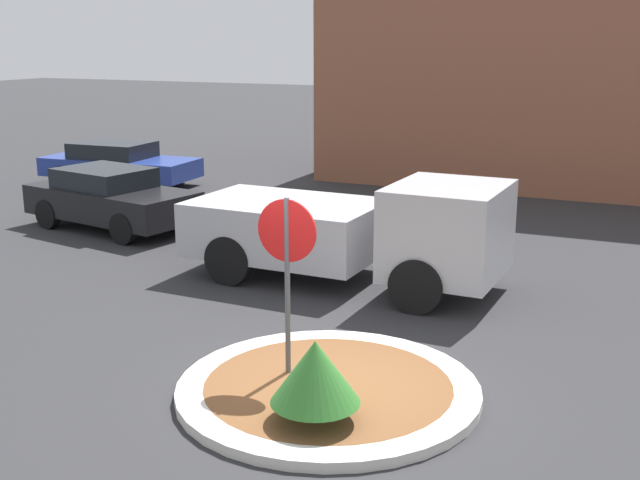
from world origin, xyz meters
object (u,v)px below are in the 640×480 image
object	(u,v)px
parked_sedan_blue	(118,163)
parked_sedan_black	(111,198)
stop_sign	(287,254)
utility_truck	(354,230)

from	to	relation	value
parked_sedan_blue	parked_sedan_black	xyz separation A→B (m)	(3.54, -4.85, 0.08)
stop_sign	utility_truck	distance (m)	4.56
parked_sedan_blue	stop_sign	bearing A→B (deg)	-46.92
stop_sign	utility_truck	xyz separation A→B (m)	(-0.84, 4.42, -0.74)
utility_truck	parked_sedan_blue	distance (m)	12.27
stop_sign	parked_sedan_black	bearing A→B (deg)	141.64
stop_sign	parked_sedan_blue	bearing A→B (deg)	135.76
stop_sign	parked_sedan_blue	xyz separation A→B (m)	(-11.24, 10.94, -1.09)
parked_sedan_black	parked_sedan_blue	bearing A→B (deg)	136.93
parked_sedan_blue	parked_sedan_black	distance (m)	6.01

